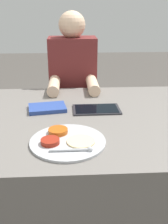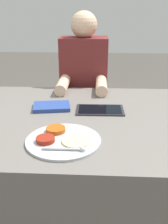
{
  "view_description": "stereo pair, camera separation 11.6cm",
  "coord_description": "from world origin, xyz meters",
  "px_view_note": "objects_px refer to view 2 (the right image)",
  "views": [
    {
      "loc": [
        -0.04,
        -1.16,
        1.23
      ],
      "look_at": [
        0.02,
        -0.09,
        0.78
      ],
      "focal_mm": 42.0,
      "sensor_mm": 36.0,
      "label": 1
    },
    {
      "loc": [
        0.08,
        -1.16,
        1.23
      ],
      "look_at": [
        0.02,
        -0.09,
        0.78
      ],
      "focal_mm": 42.0,
      "sensor_mm": 36.0,
      "label": 2
    }
  ],
  "objects_px": {
    "red_notebook": "(52,107)",
    "person_diner": "(84,102)",
    "thali_tray": "(62,140)",
    "tablet_device": "(100,110)"
  },
  "relations": [
    {
      "from": "red_notebook",
      "to": "person_diner",
      "type": "xyz_separation_m",
      "value": [
        0.14,
        0.53,
        -0.17
      ]
    },
    {
      "from": "red_notebook",
      "to": "person_diner",
      "type": "bearing_deg",
      "value": 75.21
    },
    {
      "from": "thali_tray",
      "to": "person_diner",
      "type": "bearing_deg",
      "value": 87.42
    },
    {
      "from": "red_notebook",
      "to": "person_diner",
      "type": "height_order",
      "value": "person_diner"
    },
    {
      "from": "red_notebook",
      "to": "tablet_device",
      "type": "xyz_separation_m",
      "value": [
        0.25,
        -0.02,
        -0.0
      ]
    },
    {
      "from": "thali_tray",
      "to": "red_notebook",
      "type": "relative_size",
      "value": 1.45
    },
    {
      "from": "person_diner",
      "to": "red_notebook",
      "type": "bearing_deg",
      "value": -104.79
    },
    {
      "from": "red_notebook",
      "to": "tablet_device",
      "type": "height_order",
      "value": "red_notebook"
    },
    {
      "from": "red_notebook",
      "to": "person_diner",
      "type": "distance_m",
      "value": 0.57
    },
    {
      "from": "thali_tray",
      "to": "person_diner",
      "type": "relative_size",
      "value": 0.25
    }
  ]
}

